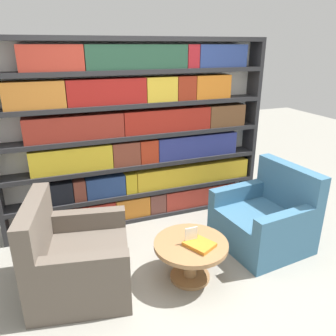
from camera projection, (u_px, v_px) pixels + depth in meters
The scene contains 7 objects.
ground_plane at pixel (183, 285), 2.97m from camera, with size 14.00×14.00×0.00m, color gray.
bookshelf at pixel (140, 135), 3.83m from camera, with size 3.12×0.30×2.13m.
armchair_left at pixel (76, 260), 2.86m from camera, with size 0.96×0.99×0.86m.
armchair_right at pixel (265, 220), 3.51m from camera, with size 0.90×0.93×0.86m.
coffee_table at pixel (191, 253), 2.97m from camera, with size 0.67×0.67×0.38m.
table_sign at pixel (191, 236), 2.91m from camera, with size 0.12×0.06×0.15m.
stray_book at pixel (200, 244), 2.88m from camera, with size 0.29×0.31×0.03m.
Camera 1 is at (-0.98, -2.20, 2.04)m, focal length 35.00 mm.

